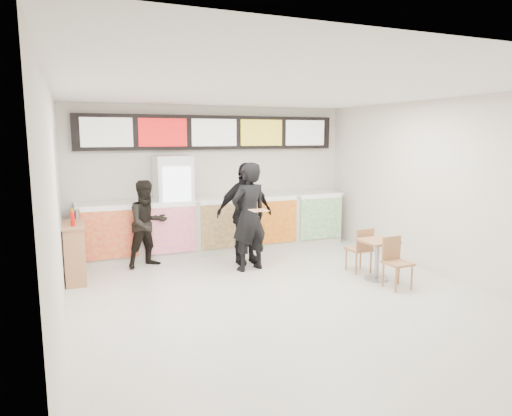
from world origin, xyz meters
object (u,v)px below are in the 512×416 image
drinks_fridge (174,206)px  service_counter (219,224)px  customer_mid (245,213)px  customer_main (249,217)px  cafe_table (377,252)px  customer_left (148,224)px  condiment_ledge (75,252)px

drinks_fridge → service_counter: bearing=-1.0°
service_counter → customer_mid: 1.12m
drinks_fridge → customer_mid: 1.52m
service_counter → customer_main: size_ratio=2.88×
customer_main → cafe_table: customer_main is taller
customer_main → cafe_table: bearing=130.1°
customer_main → customer_mid: bearing=-114.0°
service_counter → customer_left: 1.67m
condiment_ledge → customer_left: bearing=18.7°
customer_mid → cafe_table: 2.50m
drinks_fridge → customer_main: bearing=-56.1°
customer_left → condiment_ledge: customer_left is taller
customer_main → customer_mid: 0.46m
customer_left → cafe_table: (3.40, -2.26, -0.33)m
customer_mid → cafe_table: customer_mid is taller
cafe_table → customer_main: bearing=140.6°
drinks_fridge → customer_main: 1.81m
service_counter → customer_main: (0.07, -1.49, 0.39)m
customer_left → customer_mid: size_ratio=0.84×
service_counter → drinks_fridge: drinks_fridge is taller
customer_main → condiment_ledge: 2.97m
service_counter → customer_mid: bearing=-81.0°
customer_mid → condiment_ledge: (-2.98, 0.04, -0.45)m
service_counter → customer_left: customer_left is taller
service_counter → cafe_table: 3.38m
service_counter → customer_mid: size_ratio=2.92×
cafe_table → drinks_fridge: bearing=132.1°
customer_mid → drinks_fridge: bearing=131.8°
cafe_table → service_counter: bearing=120.9°
customer_left → condiment_ledge: bearing=-179.4°
drinks_fridge → customer_mid: drinks_fridge is taller
cafe_table → customer_left: bearing=144.2°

